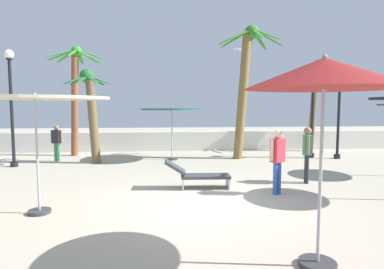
% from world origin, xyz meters
% --- Properties ---
extents(ground_plane, '(56.00, 56.00, 0.00)m').
position_xyz_m(ground_plane, '(0.00, 0.00, 0.00)').
color(ground_plane, '#B2A893').
extents(boundary_wall, '(25.20, 0.30, 1.00)m').
position_xyz_m(boundary_wall, '(0.00, 9.46, 0.50)').
color(boundary_wall, silver).
rests_on(boundary_wall, ground_plane).
extents(patio_umbrella_1, '(3.13, 3.13, 2.65)m').
position_xyz_m(patio_umbrella_1, '(-3.72, -0.36, 2.45)').
color(patio_umbrella_1, '#333338').
rests_on(patio_umbrella_1, ground_plane).
extents(patio_umbrella_2, '(2.68, 2.68, 2.37)m').
position_xyz_m(patio_umbrella_2, '(-0.59, 6.58, 2.12)').
color(patio_umbrella_2, '#333338').
rests_on(patio_umbrella_2, ground_plane).
extents(patio_umbrella_3, '(2.26, 2.26, 3.09)m').
position_xyz_m(patio_umbrella_3, '(1.27, -3.21, 2.79)').
color(patio_umbrella_3, '#333338').
rests_on(patio_umbrella_3, ground_plane).
extents(palm_tree_0, '(2.00, 2.00, 3.87)m').
position_xyz_m(palm_tree_0, '(-3.92, 6.04, 2.46)').
color(palm_tree_0, brown).
rests_on(palm_tree_0, ground_plane).
extents(palm_tree_1, '(2.58, 2.57, 4.77)m').
position_xyz_m(palm_tree_1, '(6.92, 8.71, 3.01)').
color(palm_tree_1, brown).
rests_on(palm_tree_1, ground_plane).
extents(palm_tree_2, '(2.96, 2.96, 5.16)m').
position_xyz_m(palm_tree_2, '(-5.07, 8.22, 3.29)').
color(palm_tree_2, brown).
rests_on(palm_tree_2, ground_plane).
extents(palm_tree_3, '(3.08, 3.07, 5.91)m').
position_xyz_m(palm_tree_3, '(2.68, 6.65, 3.65)').
color(palm_tree_3, olive).
rests_on(palm_tree_3, ground_plane).
extents(lamp_post_1, '(0.41, 0.41, 3.83)m').
position_xyz_m(lamp_post_1, '(6.84, 6.22, 2.54)').
color(lamp_post_1, black).
rests_on(lamp_post_1, ground_plane).
extents(lamp_post_2, '(0.36, 0.36, 4.51)m').
position_xyz_m(lamp_post_2, '(-6.79, 5.50, 2.71)').
color(lamp_post_2, black).
rests_on(lamp_post_2, ground_plane).
extents(lamp_post_3, '(0.44, 0.44, 3.79)m').
position_xyz_m(lamp_post_3, '(5.82, 6.65, 2.60)').
color(lamp_post_3, black).
rests_on(lamp_post_3, ground_plane).
extents(lounge_chair_0, '(1.89, 0.63, 0.83)m').
position_xyz_m(lounge_chair_0, '(-0.01, 1.51, 0.40)').
color(lounge_chair_0, '#B7B7BC').
rests_on(lounge_chair_0, ground_plane).
extents(guest_0, '(0.48, 0.40, 1.74)m').
position_xyz_m(guest_0, '(2.05, 0.68, 1.06)').
color(guest_0, '#3359B2').
rests_on(guest_0, ground_plane).
extents(guest_1, '(0.53, 0.35, 1.55)m').
position_xyz_m(guest_1, '(-5.50, 6.63, 0.93)').
color(guest_1, '#3F8C59').
rests_on(guest_1, ground_plane).
extents(guest_3, '(0.34, 0.54, 1.73)m').
position_xyz_m(guest_3, '(3.41, 1.86, 1.05)').
color(guest_3, '#26262D').
rests_on(guest_3, ground_plane).
extents(seagull_0, '(1.09, 0.57, 0.14)m').
position_xyz_m(seagull_0, '(3.33, 10.23, 5.46)').
color(seagull_0, white).
extents(seagull_2, '(0.39, 1.07, 0.16)m').
position_xyz_m(seagull_2, '(3.38, 9.44, 4.28)').
color(seagull_2, white).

